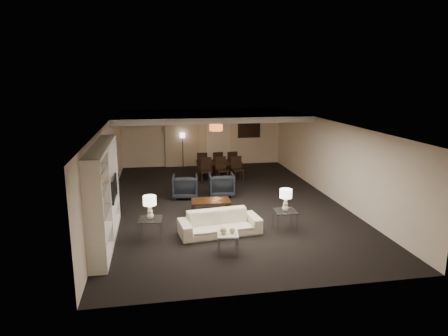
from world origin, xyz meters
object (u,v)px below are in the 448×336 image
dining_table (219,170)px  chair_nm (222,170)px  pendant_light (216,128)px  side_table_left (151,229)px  television (110,189)px  sofa (220,223)px  table_lamp_left (150,207)px  floor_lamp (183,150)px  chair_fr (231,162)px  side_table_right (285,220)px  vase_amber (100,181)px  chair_nr (238,169)px  table_lamp_right (286,200)px  coffee_table (211,207)px  marble_table (228,243)px  chair_fm (217,163)px  armchair_right (221,185)px  floor_speaker (118,193)px  chair_nl (206,170)px  chair_fl (202,163)px  armchair_left (185,186)px  vase_blue (98,212)px

dining_table → chair_nm: 0.67m
pendant_light → side_table_left: (-2.57, -6.11, -1.66)m
television → sofa: bearing=-110.2°
table_lamp_left → floor_lamp: bearing=80.1°
chair_fr → side_table_right: bearing=86.5°
vase_amber → chair_nr: vase_amber is taller
table_lamp_right → coffee_table: bearing=136.7°
coffee_table → marble_table: bearing=-90.0°
table_lamp_left → chair_fm: size_ratio=0.62×
armchair_right → floor_speaker: floor_speaker is taller
dining_table → chair_nl: 0.90m
armchair_right → marble_table: armchair_right is taller
floor_speaker → sofa: bearing=-48.2°
vase_amber → chair_fl: (3.07, 6.82, -1.18)m
chair_fm → pendant_light: bearing=69.5°
side_table_right → vase_amber: size_ratio=3.39×
table_lamp_right → pendant_light: bearing=97.8°
television → vase_amber: vase_amber is taller
armchair_right → table_lamp_left: size_ratio=1.44×
dining_table → chair_fm: size_ratio=1.92×
pendant_light → armchair_left: 3.52m
vase_blue → armchair_right: bearing=52.9°
side_table_right → chair_fm: size_ratio=0.60×
television → floor_speaker: 1.29m
table_lamp_right → marble_table: 2.10m
side_table_right → floor_speaker: size_ratio=0.49×
armchair_right → coffee_table: bearing=73.6°
chair_nl → chair_nr: size_ratio=1.00×
chair_fl → chair_fm: bearing=-176.3°
marble_table → dining_table: dining_table is taller
coffee_table → side_table_right: 2.34m
dining_table → vase_amber: bearing=-116.3°
chair_fl → sofa: bearing=90.7°
coffee_table → floor_lamp: (-0.34, 6.21, 0.56)m
chair_fr → chair_nl: bearing=42.2°
chair_fr → marble_table: bearing=73.4°
vase_amber → chair_nr: bearing=52.3°
armchair_right → chair_fm: chair_fm is taller
floor_speaker → chair_fr: 5.89m
coffee_table → chair_nl: 3.48m
coffee_table → vase_amber: vase_amber is taller
marble_table → floor_lamp: floor_lamp is taller
pendant_light → floor_speaker: bearing=-131.8°
coffee_table → dining_table: 4.21m
sofa → vase_blue: 3.08m
coffee_table → side_table_left: (-1.70, -1.60, 0.06)m
table_lamp_right → floor_speaker: bearing=153.2°
dining_table → chair_nm: (0.00, -0.65, 0.15)m
table_lamp_right → dining_table: size_ratio=0.32×
armchair_left → side_table_right: (2.30, -3.30, -0.12)m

